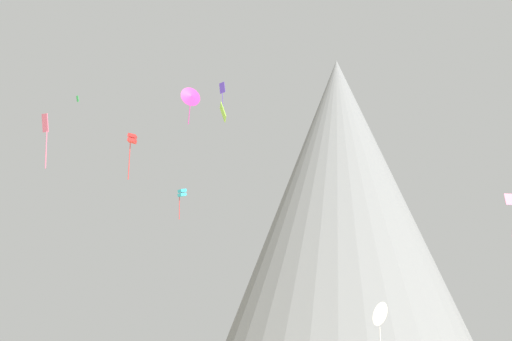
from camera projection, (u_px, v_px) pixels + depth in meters
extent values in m
cone|color=slate|center=(342.00, 214.00, 112.70)|extent=(62.34, 62.34, 56.04)
cone|color=slate|center=(384.00, 305.00, 112.71)|extent=(36.90, 36.90, 27.05)
cube|color=pink|center=(509.00, 199.00, 77.32)|extent=(1.11, 0.55, 1.38)
cube|color=#8CD133|center=(223.00, 112.00, 58.08)|extent=(0.72, 1.22, 1.60)
cone|color=white|center=(381.00, 314.00, 70.50)|extent=(2.43, 2.64, 2.48)
cube|color=#5138B2|center=(222.00, 88.00, 91.47)|extent=(0.91, 0.53, 1.59)
cylinder|color=#5138B2|center=(223.00, 102.00, 90.92)|extent=(0.20, 0.25, 2.51)
cube|color=red|center=(132.00, 141.00, 64.67)|extent=(0.83, 0.77, 0.52)
cube|color=red|center=(132.00, 136.00, 64.78)|extent=(0.83, 0.77, 0.52)
cylinder|color=red|center=(129.00, 161.00, 64.11)|extent=(0.19, 0.56, 3.75)
cube|color=#33BCDB|center=(182.00, 195.00, 86.18)|extent=(1.22, 1.21, 0.55)
cube|color=#33BCDB|center=(182.00, 191.00, 86.32)|extent=(1.22, 1.21, 0.55)
cylinder|color=red|center=(179.00, 208.00, 85.73)|extent=(0.18, 0.26, 3.03)
cone|color=#D1339E|center=(191.00, 96.00, 69.28)|extent=(2.09, 1.49, 2.14)
cylinder|color=#D1339E|center=(189.00, 115.00, 68.73)|extent=(0.25, 0.29, 1.95)
cube|color=green|center=(78.00, 99.00, 81.76)|extent=(0.47, 0.62, 0.78)
cube|color=#E5668C|center=(45.00, 123.00, 48.79)|extent=(0.61, 0.83, 1.38)
cylinder|color=#E5668C|center=(46.00, 150.00, 48.22)|extent=(0.08, 0.43, 2.72)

